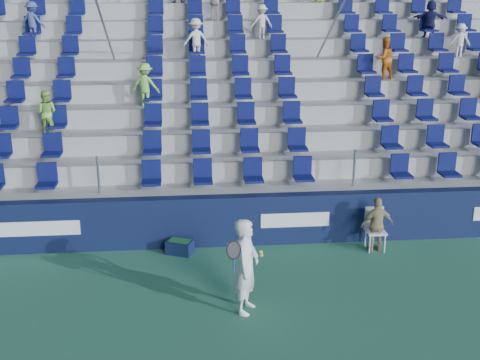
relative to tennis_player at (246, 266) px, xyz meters
name	(u,v)px	position (x,y,z in m)	size (l,w,h in m)	color
ground	(243,314)	(-0.08, -0.14, -0.92)	(70.00, 70.00, 0.00)	#2E6D4F
sponsor_wall	(230,220)	(-0.08, 3.01, -0.32)	(24.00, 0.32, 1.20)	#0F183A
grandstand	(218,110)	(-0.09, 8.10, 1.21)	(24.00, 8.17, 6.63)	#A5A49F
tennis_player	(246,266)	(0.00, 0.00, 0.00)	(0.73, 0.79, 1.84)	white
line_judge_chair	(375,225)	(3.21, 2.51, -0.36)	(0.43, 0.44, 0.98)	white
line_judge	(377,225)	(3.21, 2.36, -0.28)	(0.76, 0.31, 1.29)	tan
ball_bin	(180,246)	(-1.26, 2.61, -0.75)	(0.67, 0.56, 0.32)	#101B3B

